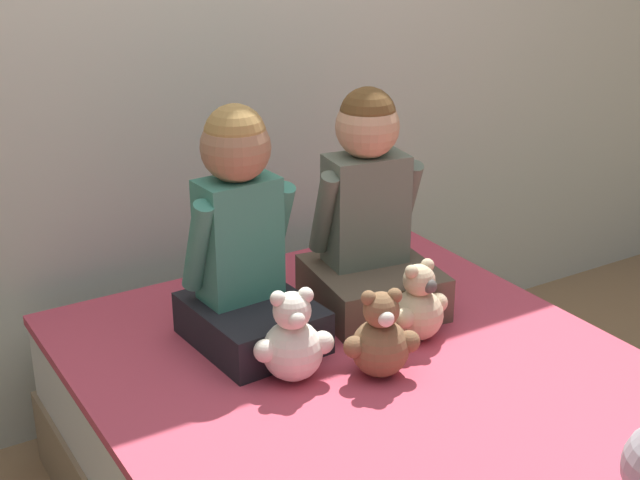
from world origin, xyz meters
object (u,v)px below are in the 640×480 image
at_px(teddy_bear_held_by_right_child, 418,307).
at_px(child_on_right, 369,220).
at_px(child_on_left, 243,242).
at_px(teddy_bear_held_by_left_child, 293,342).
at_px(teddy_bear_between_children, 381,340).

bearing_deg(teddy_bear_held_by_right_child, child_on_right, 78.13).
distance_m(child_on_left, child_on_right, 0.41).
xyz_separation_m(child_on_left, teddy_bear_held_by_right_child, (0.40, -0.25, -0.19)).
height_order(child_on_right, teddy_bear_held_by_right_child, child_on_right).
xyz_separation_m(child_on_right, teddy_bear_held_by_left_child, (-0.40, -0.25, -0.16)).
xyz_separation_m(child_on_left, child_on_right, (0.41, -0.00, -0.02)).
bearing_deg(teddy_bear_held_by_left_child, child_on_left, 105.08).
relative_size(child_on_left, teddy_bear_between_children, 2.74).
bearing_deg(teddy_bear_between_children, teddy_bear_held_by_left_child, 173.09).
bearing_deg(teddy_bear_held_by_left_child, child_on_right, 46.88).
bearing_deg(teddy_bear_between_children, child_on_right, 79.68).
bearing_deg(teddy_bear_held_by_right_child, teddy_bear_between_children, -163.40).
relative_size(child_on_left, teddy_bear_held_by_left_child, 2.63).
height_order(child_on_right, teddy_bear_held_by_left_child, child_on_right).
relative_size(child_on_right, teddy_bear_between_children, 2.73).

